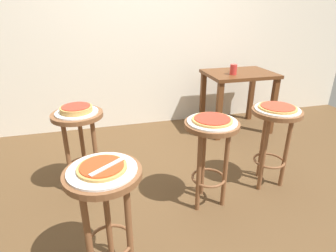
{
  "coord_description": "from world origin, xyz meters",
  "views": [
    {
      "loc": [
        -0.66,
        -1.9,
        1.46
      ],
      "look_at": [
        -0.16,
        -0.02,
        0.63
      ],
      "focal_mm": 29.56,
      "sensor_mm": 36.0,
      "label": 1
    }
  ],
  "objects_px": {
    "pizza_foreground": "(102,167)",
    "stool_foreground": "(106,200)",
    "serving_plate_rear": "(77,112)",
    "cup_near_edge": "(233,70)",
    "serving_plate_foreground": "(102,170)",
    "condiment_shaker": "(233,69)",
    "stool_leftside": "(274,130)",
    "pizza_leftside": "(278,107)",
    "stool_middle": "(211,145)",
    "pizza_middle": "(212,120)",
    "serving_plate_middle": "(212,122)",
    "stool_rear": "(80,134)",
    "serving_plate_leftside": "(277,109)",
    "pizza_rear": "(76,109)",
    "pizza_server_knife": "(108,166)",
    "dining_table": "(238,84)"
  },
  "relations": [
    {
      "from": "pizza_leftside",
      "to": "stool_rear",
      "type": "height_order",
      "value": "pizza_leftside"
    },
    {
      "from": "pizza_foreground",
      "to": "stool_leftside",
      "type": "distance_m",
      "value": 1.53
    },
    {
      "from": "pizza_leftside",
      "to": "stool_foreground",
      "type": "bearing_deg",
      "value": -158.1
    },
    {
      "from": "stool_middle",
      "to": "cup_near_edge",
      "type": "distance_m",
      "value": 1.48
    },
    {
      "from": "serving_plate_rear",
      "to": "cup_near_edge",
      "type": "distance_m",
      "value": 1.9
    },
    {
      "from": "pizza_foreground",
      "to": "stool_foreground",
      "type": "bearing_deg",
      "value": 45.0
    },
    {
      "from": "stool_leftside",
      "to": "stool_middle",
      "type": "bearing_deg",
      "value": -169.87
    },
    {
      "from": "stool_foreground",
      "to": "serving_plate_middle",
      "type": "distance_m",
      "value": 0.94
    },
    {
      "from": "stool_leftside",
      "to": "pizza_rear",
      "type": "xyz_separation_m",
      "value": [
        -1.57,
        0.34,
        0.21
      ]
    },
    {
      "from": "stool_leftside",
      "to": "cup_near_edge",
      "type": "bearing_deg",
      "value": 81.29
    },
    {
      "from": "stool_middle",
      "to": "serving_plate_leftside",
      "type": "xyz_separation_m",
      "value": [
        0.62,
        0.11,
        0.19
      ]
    },
    {
      "from": "stool_rear",
      "to": "dining_table",
      "type": "xyz_separation_m",
      "value": [
        1.87,
        0.86,
        0.07
      ]
    },
    {
      "from": "serving_plate_leftside",
      "to": "condiment_shaker",
      "type": "height_order",
      "value": "condiment_shaker"
    },
    {
      "from": "stool_leftside",
      "to": "pizza_leftside",
      "type": "bearing_deg",
      "value": -90.0
    },
    {
      "from": "cup_near_edge",
      "to": "stool_middle",
      "type": "bearing_deg",
      "value": -122.79
    },
    {
      "from": "pizza_rear",
      "to": "pizza_middle",
      "type": "bearing_deg",
      "value": -25.46
    },
    {
      "from": "pizza_leftside",
      "to": "pizza_foreground",
      "type": "bearing_deg",
      "value": -158.1
    },
    {
      "from": "stool_rear",
      "to": "serving_plate_rear",
      "type": "height_order",
      "value": "serving_plate_rear"
    },
    {
      "from": "serving_plate_rear",
      "to": "cup_near_edge",
      "type": "xyz_separation_m",
      "value": [
        1.74,
        0.77,
        0.09
      ]
    },
    {
      "from": "serving_plate_middle",
      "to": "condiment_shaker",
      "type": "relative_size",
      "value": 4.16
    },
    {
      "from": "serving_plate_leftside",
      "to": "serving_plate_rear",
      "type": "height_order",
      "value": "same"
    },
    {
      "from": "cup_near_edge",
      "to": "pizza_server_knife",
      "type": "distance_m",
      "value": 2.3
    },
    {
      "from": "stool_middle",
      "to": "stool_leftside",
      "type": "height_order",
      "value": "same"
    },
    {
      "from": "pizza_rear",
      "to": "condiment_shaker",
      "type": "relative_size",
      "value": 2.84
    },
    {
      "from": "pizza_rear",
      "to": "cup_near_edge",
      "type": "bearing_deg",
      "value": 23.86
    },
    {
      "from": "pizza_foreground",
      "to": "stool_rear",
      "type": "distance_m",
      "value": 0.94
    },
    {
      "from": "stool_middle",
      "to": "serving_plate_rear",
      "type": "bearing_deg",
      "value": 154.54
    },
    {
      "from": "cup_near_edge",
      "to": "serving_plate_foreground",
      "type": "bearing_deg",
      "value": -133.3
    },
    {
      "from": "serving_plate_foreground",
      "to": "serving_plate_leftside",
      "type": "height_order",
      "value": "same"
    },
    {
      "from": "stool_rear",
      "to": "serving_plate_foreground",
      "type": "bearing_deg",
      "value": -80.3
    },
    {
      "from": "pizza_middle",
      "to": "pizza_server_knife",
      "type": "distance_m",
      "value": 0.9
    },
    {
      "from": "pizza_leftside",
      "to": "serving_plate_middle",
      "type": "bearing_deg",
      "value": -169.87
    },
    {
      "from": "serving_plate_middle",
      "to": "serving_plate_leftside",
      "type": "xyz_separation_m",
      "value": [
        0.62,
        0.11,
        0.0
      ]
    },
    {
      "from": "dining_table",
      "to": "condiment_shaker",
      "type": "height_order",
      "value": "condiment_shaker"
    },
    {
      "from": "stool_leftside",
      "to": "pizza_leftside",
      "type": "height_order",
      "value": "pizza_leftside"
    },
    {
      "from": "serving_plate_rear",
      "to": "condiment_shaker",
      "type": "xyz_separation_m",
      "value": [
        1.79,
        0.87,
        0.08
      ]
    },
    {
      "from": "stool_middle",
      "to": "pizza_middle",
      "type": "distance_m",
      "value": 0.2
    },
    {
      "from": "stool_middle",
      "to": "stool_rear",
      "type": "height_order",
      "value": "same"
    },
    {
      "from": "stool_foreground",
      "to": "pizza_server_knife",
      "type": "bearing_deg",
      "value": -33.69
    },
    {
      "from": "serving_plate_foreground",
      "to": "condiment_shaker",
      "type": "relative_size",
      "value": 4.07
    },
    {
      "from": "stool_foreground",
      "to": "pizza_middle",
      "type": "xyz_separation_m",
      "value": [
        0.79,
        0.46,
        0.2
      ]
    },
    {
      "from": "pizza_leftside",
      "to": "cup_near_edge",
      "type": "bearing_deg",
      "value": 81.29
    },
    {
      "from": "condiment_shaker",
      "to": "pizza_server_knife",
      "type": "xyz_separation_m",
      "value": [
        -1.6,
        -1.8,
        -0.05
      ]
    },
    {
      "from": "serving_plate_middle",
      "to": "serving_plate_rear",
      "type": "bearing_deg",
      "value": 154.54
    },
    {
      "from": "stool_middle",
      "to": "pizza_middle",
      "type": "xyz_separation_m",
      "value": [
        0.0,
        -0.0,
        0.2
      ]
    },
    {
      "from": "pizza_rear",
      "to": "stool_foreground",
      "type": "bearing_deg",
      "value": -80.3
    },
    {
      "from": "serving_plate_middle",
      "to": "stool_middle",
      "type": "bearing_deg",
      "value": 135.0
    },
    {
      "from": "serving_plate_foreground",
      "to": "condiment_shaker",
      "type": "bearing_deg",
      "value": 47.5
    },
    {
      "from": "serving_plate_middle",
      "to": "pizza_leftside",
      "type": "xyz_separation_m",
      "value": [
        0.62,
        0.11,
        0.02
      ]
    },
    {
      "from": "cup_near_edge",
      "to": "pizza_foreground",
      "type": "bearing_deg",
      "value": -133.3
    }
  ]
}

